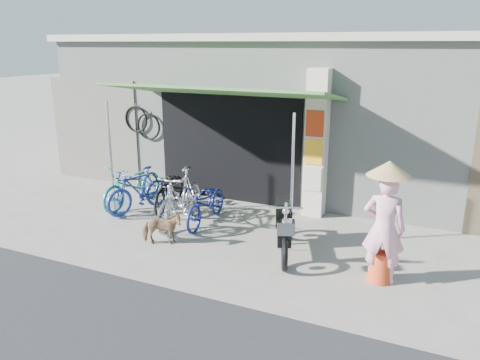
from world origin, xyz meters
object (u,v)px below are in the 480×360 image
at_px(bike_black, 170,189).
at_px(bike_silver, 180,198).
at_px(bike_navy, 207,203).
at_px(bike_blue, 139,190).
at_px(street_dog, 162,229).
at_px(moped, 284,225).
at_px(bike_teal, 133,185).
at_px(nun, 384,224).

relative_size(bike_black, bike_silver, 0.90).
bearing_deg(bike_navy, bike_silver, -155.48).
bearing_deg(bike_black, bike_silver, -57.78).
xyz_separation_m(bike_blue, bike_navy, (1.66, -0.05, -0.04)).
distance_m(bike_navy, street_dog, 1.24).
relative_size(bike_blue, moped, 0.88).
height_order(bike_teal, bike_silver, bike_silver).
bearing_deg(bike_navy, street_dog, -105.77).
height_order(bike_navy, moped, moped).
xyz_separation_m(bike_blue, moped, (3.46, -0.63, 0.01)).
distance_m(bike_navy, moped, 1.90).
distance_m(bike_teal, bike_navy, 2.02).
bearing_deg(bike_black, nun, -29.86).
xyz_separation_m(street_dog, nun, (3.74, 0.24, 0.62)).
height_order(bike_silver, nun, nun).
relative_size(bike_black, bike_navy, 1.00).
distance_m(bike_teal, bike_silver, 1.65).
bearing_deg(bike_navy, bike_black, 153.88).
bearing_deg(moped, nun, -33.66).
relative_size(street_dog, nun, 0.38).
distance_m(bike_navy, nun, 3.65).
bearing_deg(bike_black, bike_blue, -150.72).
bearing_deg(nun, bike_navy, -18.33).
bearing_deg(bike_blue, street_dog, -23.83).
xyz_separation_m(bike_black, bike_navy, (1.17, -0.48, -0.00)).
relative_size(bike_blue, bike_navy, 0.94).
bearing_deg(nun, bike_silver, -13.25).
height_order(bike_silver, moped, bike_silver).
height_order(bike_navy, nun, nun).
bearing_deg(bike_silver, bike_navy, 23.91).
bearing_deg(street_dog, moped, -100.18).
relative_size(bike_teal, bike_navy, 1.09).
bearing_deg(moped, bike_navy, 141.13).
bearing_deg(bike_teal, moped, -8.93).
xyz_separation_m(bike_teal, bike_navy, (2.00, -0.31, -0.04)).
distance_m(bike_blue, bike_navy, 1.66).
bearing_deg(bike_silver, bike_blue, 162.26).
relative_size(bike_black, moped, 0.93).
distance_m(bike_blue, nun, 5.26).
xyz_separation_m(bike_silver, moped, (2.26, -0.35, -0.07)).
bearing_deg(moped, bike_teal, 145.90).
xyz_separation_m(bike_teal, bike_silver, (1.55, -0.55, 0.08)).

